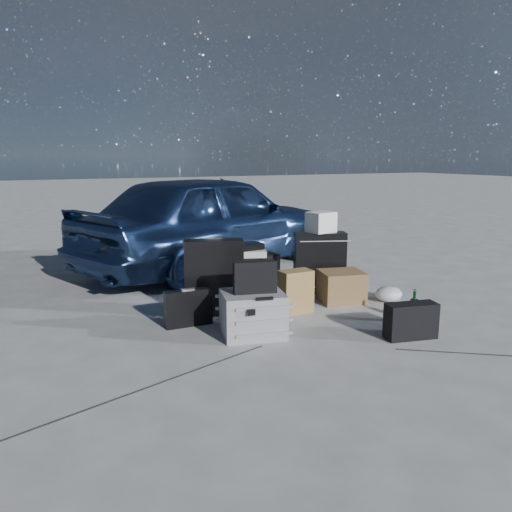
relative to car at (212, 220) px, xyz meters
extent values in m
plane|color=silver|center=(-0.01, -2.56, -0.64)|extent=(60.00, 60.00, 0.00)
imported|color=navy|center=(0.00, 0.00, 0.00)|extent=(4.03, 2.79, 1.27)
cube|color=#95979A|center=(-0.62, -2.53, -0.45)|extent=(0.58, 0.52, 0.37)
cube|color=black|center=(-0.61, -2.55, -0.14)|extent=(0.36, 0.17, 0.26)
cube|color=black|center=(-1.03, -2.07, -0.47)|extent=(0.42, 0.09, 0.33)
cube|color=black|center=(-0.70, -1.85, -0.28)|extent=(0.58, 0.37, 0.71)
cube|color=black|center=(0.62, -1.63, -0.31)|extent=(0.59, 0.39, 0.66)
cube|color=white|center=(0.63, -1.61, 0.13)|extent=(0.31, 0.27, 0.22)
cube|color=black|center=(-0.02, -1.10, -0.45)|extent=(0.78, 0.44, 0.37)
cube|color=white|center=(-0.01, -1.11, -0.23)|extent=(0.49, 0.43, 0.07)
cube|color=black|center=(0.00, -1.10, -0.17)|extent=(0.33, 0.25, 0.07)
cube|color=#9E8544|center=(0.02, -2.14, -0.43)|extent=(0.31, 0.19, 0.41)
cube|color=brown|center=(0.62, -2.04, -0.48)|extent=(0.50, 0.46, 0.32)
ellipsoid|color=silver|center=(1.07, -2.25, -0.56)|extent=(0.31, 0.28, 0.16)
cube|color=black|center=(0.52, -3.16, -0.49)|extent=(0.45, 0.24, 0.30)
cylinder|color=black|center=(0.83, -2.86, -0.49)|extent=(0.09, 0.09, 0.29)
camera|label=1|loc=(-2.33, -6.11, 0.84)|focal=35.00mm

